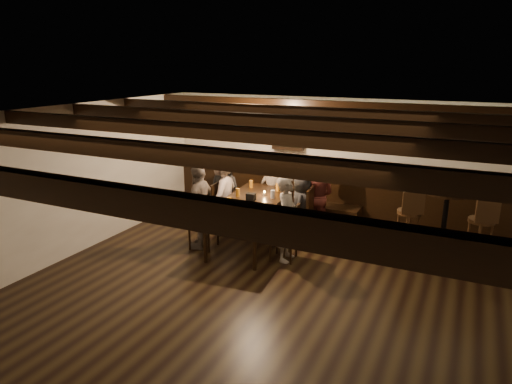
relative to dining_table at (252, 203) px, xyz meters
The scene contains 27 objects.
room 0.72m from the dining_table, 27.91° to the left, with size 7.00×7.00×7.00m.
dining_table is the anchor object (origin of this frame).
chair_left_near 0.96m from the dining_table, 153.52° to the left, with size 0.44×0.44×0.88m.
chair_left_far 0.95m from the dining_table, 142.42° to the right, with size 0.47×0.47×0.95m.
chair_right_near 0.95m from the dining_table, 37.58° to the left, with size 0.47×0.47×0.95m.
chair_right_far 0.96m from the dining_table, 26.47° to the right, with size 0.45×0.45×0.89m.
person_bench_left 1.28m from the dining_table, 140.57° to the left, with size 0.62×0.40×1.27m, color #232325.
person_bench_centre 1.06m from the dining_table, 95.57° to the left, with size 0.44×0.29×1.20m, color slate.
person_bench_right 1.27m from the dining_table, 50.57° to the left, with size 0.68×0.53×1.40m, color maroon.
person_left_near 0.87m from the dining_table, 154.61° to the left, with size 0.92×0.53×1.42m, color #B9A49D.
person_left_far 0.87m from the dining_table, 143.46° to the right, with size 0.84×0.35×1.43m, color slate.
person_right_near 0.88m from the dining_table, 36.54° to the left, with size 0.59×0.38×1.21m, color black.
person_right_far 0.88m from the dining_table, 25.39° to the right, with size 0.49×0.32×1.36m, color gray.
pint_a 0.77m from the dining_table, 117.38° to the left, with size 0.07×0.07×0.14m, color #BF7219.
pint_b 0.71m from the dining_table, 74.54° to the left, with size 0.07×0.07×0.14m, color #BF7219.
pint_c 0.34m from the dining_table, 167.14° to the left, with size 0.07×0.07×0.14m, color #BF7219.
pint_d 0.38m from the dining_table, 39.26° to the left, with size 0.07×0.07×0.14m, color silver.
pint_e 0.52m from the dining_table, 110.48° to the right, with size 0.07×0.07×0.14m, color #BF7219.
pint_f 0.60m from the dining_table, 64.44° to the right, with size 0.07×0.07×0.14m, color silver.
pint_g 0.81m from the dining_table, 80.85° to the right, with size 0.07×0.07×0.14m, color #BF7219.
plate_near 0.72m from the dining_table, 96.52° to the right, with size 0.24×0.24×0.01m, color white.
plate_far 0.36m from the dining_table, 53.46° to the right, with size 0.24×0.24×0.01m, color white.
condiment_caddy 0.13m from the dining_table, 84.43° to the right, with size 0.15×0.10×0.12m, color black.
candle 0.34m from the dining_table, 73.77° to the left, with size 0.05×0.05×0.05m, color beige.
high_top_table 3.05m from the dining_table, 11.35° to the left, with size 0.65×0.65×1.15m.
bar_stool_left 2.54m from the dining_table, ahead, with size 0.40×0.42×1.17m.
bar_stool_right 3.54m from the dining_table, ahead, with size 0.40×0.42×1.17m.
Camera 1 is at (2.39, -4.68, 3.02)m, focal length 32.00 mm.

